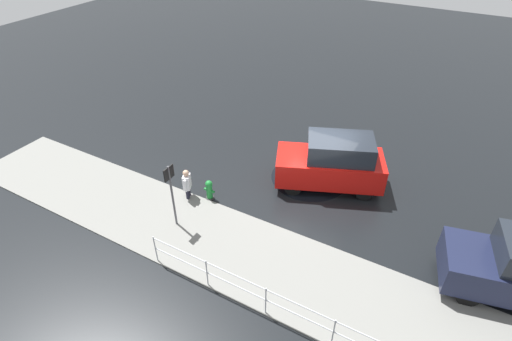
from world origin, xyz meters
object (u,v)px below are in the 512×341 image
at_px(moving_hatchback, 332,163).
at_px(sign_post, 171,188).
at_px(fire_hydrant, 209,190).
at_px(pedestrian, 187,183).

bearing_deg(moving_hatchback, sign_post, 50.81).
xyz_separation_m(fire_hydrant, pedestrian, (0.72, 0.33, 0.28)).
bearing_deg(pedestrian, moving_hatchback, -142.64).
relative_size(moving_hatchback, sign_post, 1.77).
relative_size(fire_hydrant, sign_post, 0.33).
distance_m(fire_hydrant, sign_post, 2.05).
distance_m(moving_hatchback, sign_post, 5.93).
bearing_deg(pedestrian, fire_hydrant, -155.33).
bearing_deg(moving_hatchback, fire_hydrant, 39.54).
height_order(moving_hatchback, fire_hydrant, moving_hatchback).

